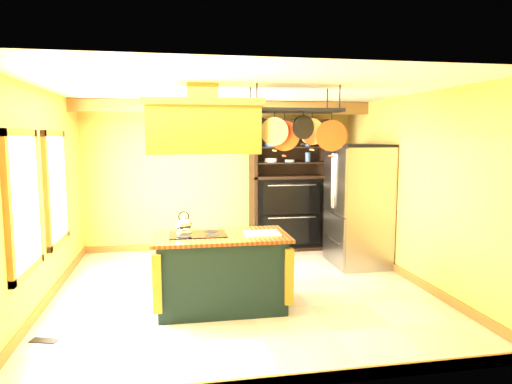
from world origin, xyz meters
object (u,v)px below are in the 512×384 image
object	(u,v)px
range_hood	(202,125)
kitchen_island	(221,271)
hutch	(287,200)
pot_rack	(295,121)
refrigerator	(358,208)

from	to	relation	value
range_hood	kitchen_island	bearing A→B (deg)	0.25
range_hood	hutch	xyz separation A→B (m)	(1.74, 2.83, -1.31)
kitchen_island	pot_rack	size ratio (longest dim) A/B	1.35
range_hood	refrigerator	size ratio (longest dim) A/B	0.70
kitchen_island	pot_rack	bearing A→B (deg)	0.23
pot_rack	refrigerator	world-z (taller)	pot_rack
hutch	refrigerator	bearing A→B (deg)	-56.23
kitchen_island	range_hood	xyz separation A→B (m)	(-0.20, -0.00, 1.77)
range_hood	hutch	distance (m)	3.57
range_hood	refrigerator	bearing A→B (deg)	30.47
pot_rack	refrigerator	size ratio (longest dim) A/B	0.63
refrigerator	hutch	size ratio (longest dim) A/B	0.80
refrigerator	hutch	distance (m)	1.55
kitchen_island	pot_rack	world-z (taller)	pot_rack
range_hood	hutch	world-z (taller)	range_hood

